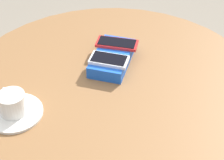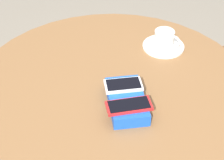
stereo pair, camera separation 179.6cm
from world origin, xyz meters
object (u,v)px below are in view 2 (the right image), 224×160
Objects in this scene: phone_white at (123,85)px; saucer at (163,46)px; round_table at (112,110)px; phone_box at (127,101)px; phone_red at (129,106)px; coffee_cup at (165,38)px.

phone_white is 0.33m from saucer.
phone_box is at bearing -165.97° from round_table.
saucer reaches higher than round_table.
phone_red is at bearing 178.80° from phone_white.
saucer is (0.30, -0.20, -0.02)m from phone_box.
phone_box is 0.05m from phone_white.
phone_box is at bearing -4.26° from phone_red.
saucer is (0.35, -0.21, -0.04)m from phone_red.
coffee_cup is (0.19, -0.23, 0.16)m from round_table.
phone_red is 0.87× the size of saucer.
saucer is at bearing -39.55° from phone_white.
coffee_cup is (0.34, -0.21, -0.01)m from phone_red.
phone_red is 0.40m from coffee_cup.
round_table is 0.23m from phone_red.
saucer is at bearing -51.11° from round_table.
phone_red is (-0.05, 0.00, 0.03)m from phone_box.
round_table is 10.75× the size of coffee_cup.
phone_red is 0.10m from phone_white.
phone_red reaches higher than saucer.
phone_white reaches higher than phone_box.
phone_box is at bearing -177.92° from phone_white.
saucer is (0.25, -0.21, -0.04)m from phone_white.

